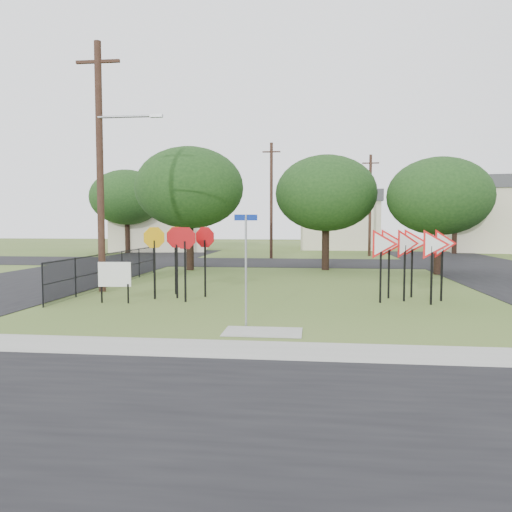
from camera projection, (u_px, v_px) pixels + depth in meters
The scene contains 24 objects.
ground at pixel (271, 315), 15.12m from camera, with size 140.00×140.00×0.00m, color #425D23.
street_near at pixel (210, 447), 6.20m from camera, with size 60.00×8.00×0.02m, color black.
sidewalk at pixel (255, 350), 10.95m from camera, with size 30.00×1.60×0.02m, color gray.
planting_strip at pixel (247, 365), 9.77m from camera, with size 30.00×0.80×0.02m, color #425D23.
street_left at pixel (61, 276), 26.40m from camera, with size 8.00×50.00×0.02m, color black.
street_far at pixel (295, 263), 34.94m from camera, with size 60.00×8.00×0.02m, color black.
curb_pad at pixel (263, 332), 12.74m from camera, with size 2.00×1.20×0.02m, color gray.
street_name_sign at pixel (246, 262), 13.44m from camera, with size 0.60×0.20×3.02m.
stop_sign_cluster at pixel (179, 245), 18.48m from camera, with size 2.48×2.01×2.67m.
yield_sign_cluster at pixel (410, 247), 17.80m from camera, with size 3.36×1.97×2.65m.
info_board at pixel (115, 276), 17.36m from camera, with size 1.15×0.12×1.44m.
utility_pole_main at pixel (101, 163), 20.05m from camera, with size 3.55×0.33×10.00m.
far_pole_a at pixel (271, 200), 38.83m from camera, with size 1.40×0.24×9.00m.
far_pole_b at pixel (370, 204), 41.91m from camera, with size 1.40×0.24×8.50m.
far_pole_c at pixel (190, 203), 45.69m from camera, with size 1.40×0.24×9.00m.
fence_run at pixel (112, 268), 22.13m from camera, with size 0.05×11.55×1.50m.
house_left at pixel (161, 214), 50.17m from camera, with size 10.58×8.88×7.20m.
house_mid at pixel (339, 220), 54.11m from camera, with size 8.40×8.40×6.20m.
house_right at pixel (486, 214), 48.52m from camera, with size 8.30×8.30×7.20m.
tree_near_left at pixel (190, 188), 29.36m from camera, with size 6.40×6.40×7.27m.
tree_near_mid at pixel (326, 193), 29.46m from camera, with size 6.00×6.00×6.80m.
tree_near_right at pixel (439, 196), 26.82m from camera, with size 5.60×5.60×6.33m.
tree_far_left at pixel (127, 197), 46.33m from camera, with size 6.80×6.80×7.73m.
tree_far_right at pixel (455, 204), 44.95m from camera, with size 6.00×6.00×6.80m.
Camera 1 is at (1.26, -14.92, 2.80)m, focal length 35.00 mm.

